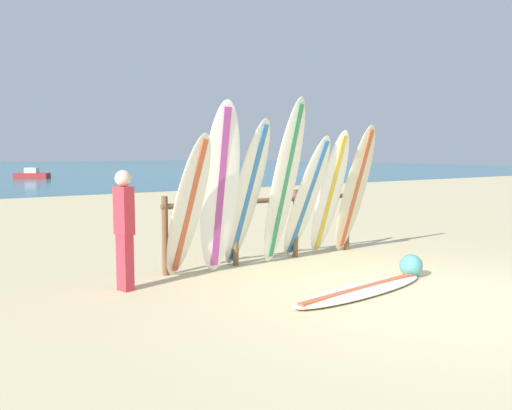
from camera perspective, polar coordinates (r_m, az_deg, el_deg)
name	(u,v)px	position (r m, az deg, el deg)	size (l,w,h in m)	color
ground_plane	(430,300)	(6.83, 17.85, -9.51)	(120.00, 120.00, 0.00)	beige
surfboard_rack	(267,216)	(8.65, 1.14, -1.18)	(3.66, 0.09, 1.13)	brown
surfboard_leaning_far_left	(188,207)	(7.40, -7.15, -0.21)	(0.65, 0.91, 2.01)	white
surfboard_leaning_left	(220,189)	(7.62, -3.80, 1.69)	(0.64, 0.70, 2.46)	white
surfboard_leaning_center_left	(247,194)	(8.09, -0.96, 1.16)	(0.67, 0.95, 2.25)	white
surfboard_leaning_center	(284,183)	(8.25, 2.97, 2.34)	(0.56, 0.84, 2.56)	white
surfboard_leaning_center_right	(306,198)	(8.73, 5.32, 0.71)	(0.58, 1.00, 2.02)	white
surfboard_leaning_right	(330,194)	(9.10, 7.75, 1.18)	(0.54, 0.89, 2.11)	white
surfboard_leaning_far_right	(355,190)	(9.43, 10.37, 1.60)	(0.64, 0.80, 2.21)	beige
surfboard_lying_on_sand	(362,290)	(6.95, 11.05, -8.79)	(2.46, 0.81, 0.08)	white
beachgoer_standing	(124,225)	(6.99, -13.71, -2.03)	(0.21, 0.27, 1.53)	#D8333F
small_boat_offshore	(32,175)	(38.95, -22.53, 2.98)	(2.29, 1.94, 0.71)	#B22D28
beach_ball	(411,266)	(7.95, 16.01, -6.15)	(0.32, 0.32, 0.32)	teal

